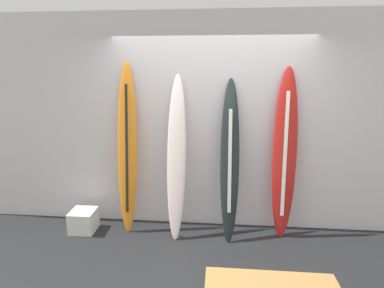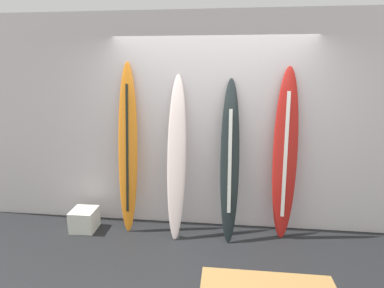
{
  "view_description": "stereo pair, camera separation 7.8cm",
  "coord_description": "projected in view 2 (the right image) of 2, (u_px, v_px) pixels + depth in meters",
  "views": [
    {
      "loc": [
        0.11,
        -2.7,
        2.11
      ],
      "look_at": [
        -0.23,
        0.95,
        1.2
      ],
      "focal_mm": 28.61,
      "sensor_mm": 36.0,
      "label": 1
    },
    {
      "loc": [
        0.19,
        -2.69,
        2.11
      ],
      "look_at": [
        -0.23,
        0.95,
        1.2
      ],
      "focal_mm": 28.61,
      "sensor_mm": 36.0,
      "label": 2
    }
  ],
  "objects": [
    {
      "name": "surfboard_charcoal",
      "position": [
        230.0,
        161.0,
        3.77
      ],
      "size": [
        0.25,
        0.5,
        2.0
      ],
      "color": "black",
      "rests_on": "ground"
    },
    {
      "name": "surfboard_crimson",
      "position": [
        285.0,
        155.0,
        3.76
      ],
      "size": [
        0.3,
        0.29,
        2.14
      ],
      "color": "red",
      "rests_on": "ground"
    },
    {
      "name": "display_block_left",
      "position": [
        84.0,
        220.0,
        4.09
      ],
      "size": [
        0.32,
        0.32,
        0.28
      ],
      "color": "white",
      "rests_on": "ground"
    },
    {
      "name": "surfboard_sunset",
      "position": [
        128.0,
        149.0,
        3.95
      ],
      "size": [
        0.26,
        0.35,
        2.2
      ],
      "color": "orange",
      "rests_on": "ground"
    },
    {
      "name": "ground",
      "position": [
        204.0,
        282.0,
        3.13
      ],
      "size": [
        8.0,
        8.0,
        0.04
      ],
      "primitive_type": "cube",
      "color": "black"
    },
    {
      "name": "wall_back",
      "position": [
        212.0,
        124.0,
        4.04
      ],
      "size": [
        7.2,
        0.2,
        2.8
      ],
      "primitive_type": "cube",
      "color": "silver",
      "rests_on": "ground"
    },
    {
      "name": "surfboard_ivory",
      "position": [
        176.0,
        159.0,
        3.84
      ],
      "size": [
        0.24,
        0.49,
        2.05
      ],
      "color": "silver",
      "rests_on": "ground"
    }
  ]
}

